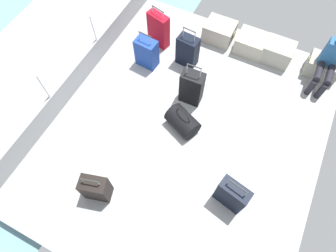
# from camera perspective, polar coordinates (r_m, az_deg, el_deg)

# --- Properties ---
(ground_plane) EXTENTS (4.40, 5.20, 0.06)m
(ground_plane) POSITION_cam_1_polar(r_m,az_deg,el_deg) (4.91, 3.83, -0.61)
(ground_plane) COLOR #939699
(gunwale_port) EXTENTS (0.06, 5.20, 0.45)m
(gunwale_port) POSITION_cam_1_polar(r_m,az_deg,el_deg) (5.45, -17.50, 9.75)
(gunwale_port) COLOR #939699
(gunwale_port) RESTS_ON ground_plane
(railing_port) EXTENTS (0.04, 4.20, 1.02)m
(railing_port) POSITION_cam_1_polar(r_m,az_deg,el_deg) (5.04, -19.24, 13.53)
(railing_port) COLOR silver
(railing_port) RESTS_ON ground_plane
(sea_wake) EXTENTS (12.00, 12.00, 0.01)m
(sea_wake) POSITION_cam_1_polar(r_m,az_deg,el_deg) (6.70, -26.07, 10.54)
(sea_wake) COLOR #6B99A8
(sea_wake) RESTS_ON ground_plane
(cargo_crate_0) EXTENTS (0.61, 0.48, 0.37)m
(cargo_crate_0) POSITION_cam_1_polar(r_m,az_deg,el_deg) (6.05, 10.22, 18.09)
(cargo_crate_0) COLOR #9E9989
(cargo_crate_0) RESTS_ON ground_plane
(cargo_crate_1) EXTENTS (0.61, 0.50, 0.34)m
(cargo_crate_1) POSITION_cam_1_polar(r_m,az_deg,el_deg) (5.99, 16.33, 15.55)
(cargo_crate_1) COLOR #9E9989
(cargo_crate_1) RESTS_ON ground_plane
(cargo_crate_2) EXTENTS (0.57, 0.45, 0.39)m
(cargo_crate_2) POSITION_cam_1_polar(r_m,az_deg,el_deg) (5.96, 21.08, 13.58)
(cargo_crate_2) COLOR gray
(cargo_crate_2) RESTS_ON ground_plane
(cargo_crate_3) EXTENTS (0.61, 0.41, 0.35)m
(cargo_crate_3) POSITION_cam_1_polar(r_m,az_deg,el_deg) (6.09, 28.55, 10.34)
(cargo_crate_3) COLOR gray
(cargo_crate_3) RESTS_ON ground_plane
(passenger_seated) EXTENTS (0.34, 0.66, 1.05)m
(passenger_seated) POSITION_cam_1_polar(r_m,az_deg,el_deg) (5.72, 29.78, 11.32)
(passenger_seated) COLOR #26598C
(passenger_seated) RESTS_ON ground_plane
(suitcase_0) EXTENTS (0.40, 0.27, 0.83)m
(suitcase_0) POSITION_cam_1_polar(r_m,az_deg,el_deg) (5.46, 3.92, 14.73)
(suitcase_0) COLOR black
(suitcase_0) RESTS_ON ground_plane
(suitcase_1) EXTENTS (0.46, 0.28, 0.84)m
(suitcase_1) POSITION_cam_1_polar(r_m,az_deg,el_deg) (5.77, -1.91, 18.68)
(suitcase_1) COLOR #B70C1E
(suitcase_1) RESTS_ON ground_plane
(suitcase_2) EXTENTS (0.47, 0.30, 0.77)m
(suitcase_2) POSITION_cam_1_polar(r_m,az_deg,el_deg) (4.25, 12.59, -13.31)
(suitcase_2) COLOR black
(suitcase_2) RESTS_ON ground_plane
(suitcase_3) EXTENTS (0.44, 0.33, 0.66)m
(suitcase_3) POSITION_cam_1_polar(r_m,az_deg,el_deg) (4.35, -14.21, -11.99)
(suitcase_3) COLOR black
(suitcase_3) RESTS_ON ground_plane
(suitcase_4) EXTENTS (0.39, 0.26, 0.91)m
(suitcase_4) POSITION_cam_1_polar(r_m,az_deg,el_deg) (4.91, 4.75, 7.66)
(suitcase_4) COLOR black
(suitcase_4) RESTS_ON ground_plane
(suitcase_5) EXTENTS (0.41, 0.28, 0.76)m
(suitcase_5) POSITION_cam_1_polar(r_m,az_deg,el_deg) (5.45, -4.28, 14.37)
(suitcase_5) COLOR navy
(suitcase_5) RESTS_ON ground_plane
(duffel_bag) EXTENTS (0.63, 0.54, 0.52)m
(duffel_bag) POSITION_cam_1_polar(r_m,az_deg,el_deg) (4.73, 2.94, 0.92)
(duffel_bag) COLOR black
(duffel_bag) RESTS_ON ground_plane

